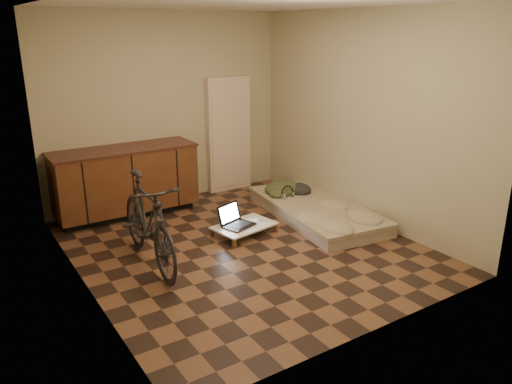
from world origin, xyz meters
TOP-DOWN VIEW (x-y plane):
  - room_shell at (0.00, 0.00)m, footprint 3.50×4.00m
  - cabinets at (-0.75, 1.70)m, footprint 1.84×0.62m
  - appliance_panel at (0.95, 1.94)m, footprint 0.70×0.10m
  - bicycle at (-1.05, 0.15)m, footprint 0.58×1.66m
  - futon at (1.30, 0.28)m, footprint 1.26×2.18m
  - clothing_pile at (1.28, 0.89)m, footprint 0.62×0.54m
  - headphones at (1.14, 0.70)m, footprint 0.23×0.21m
  - lap_desk at (0.19, 0.29)m, footprint 0.79×0.59m
  - laptop at (0.10, 0.34)m, footprint 0.44×0.42m
  - mouse at (0.41, 0.32)m, footprint 0.07×0.11m

SIDE VIEW (x-z plane):
  - futon at x=1.30m, z-range 0.00..0.18m
  - lap_desk at x=0.19m, z-range 0.05..0.17m
  - mouse at x=0.41m, z-range 0.12..0.16m
  - laptop at x=0.10m, z-range 0.05..0.29m
  - headphones at x=1.14m, z-range 0.18..0.33m
  - clothing_pile at x=1.28m, z-range 0.18..0.41m
  - cabinets at x=-0.75m, z-range 0.01..0.92m
  - bicycle at x=-1.05m, z-range 0.00..1.05m
  - appliance_panel at x=0.95m, z-range 0.00..1.70m
  - room_shell at x=0.00m, z-range 0.00..2.60m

